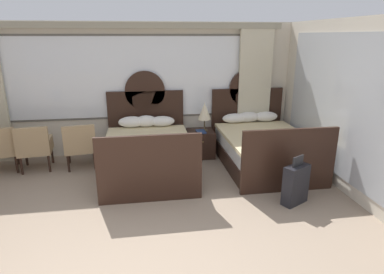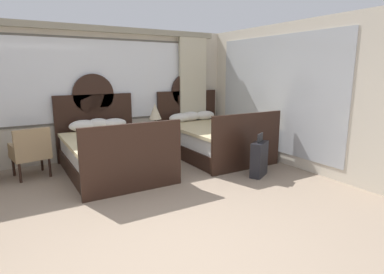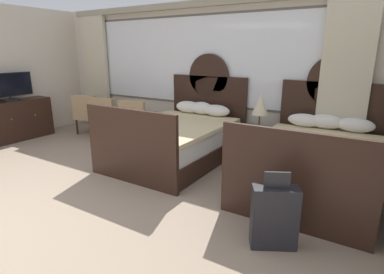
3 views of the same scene
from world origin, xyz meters
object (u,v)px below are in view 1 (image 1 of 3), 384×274
at_px(bed_near_mirror, 262,146).
at_px(suitcase_on_floor, 296,184).
at_px(nightstand_between_beds, 200,143).
at_px(armchair_by_window_centre, 35,146).
at_px(armchair_by_window_right, 0,148).
at_px(bed_near_window, 148,152).
at_px(book_on_nightstand, 201,131).
at_px(armchair_by_window_left, 80,144).
at_px(table_lamp_on_nightstand, 205,111).

bearing_deg(bed_near_mirror, suitcase_on_floor, -91.97).
bearing_deg(bed_near_mirror, nightstand_between_beds, 148.77).
height_order(armchair_by_window_centre, armchair_by_window_right, same).
bearing_deg(bed_near_window, book_on_nightstand, 27.26).
distance_m(bed_near_mirror, suitcase_on_floor, 1.55).
height_order(bed_near_mirror, book_on_nightstand, bed_near_mirror).
bearing_deg(bed_near_window, armchair_by_window_centre, 169.25).
xyz_separation_m(armchair_by_window_left, suitcase_on_floor, (3.41, -1.94, -0.17)).
bearing_deg(nightstand_between_beds, bed_near_mirror, -31.23).
relative_size(nightstand_between_beds, armchair_by_window_centre, 0.64).
bearing_deg(suitcase_on_floor, table_lamp_on_nightstand, 113.71).
bearing_deg(table_lamp_on_nightstand, armchair_by_window_left, -173.91).
distance_m(bed_near_mirror, armchair_by_window_left, 3.49).
relative_size(bed_near_mirror, book_on_nightstand, 8.68).
height_order(nightstand_between_beds, armchair_by_window_centre, armchair_by_window_centre).
relative_size(table_lamp_on_nightstand, armchair_by_window_left, 0.67).
xyz_separation_m(bed_near_mirror, armchair_by_window_centre, (-4.27, 0.39, 0.10)).
relative_size(nightstand_between_beds, book_on_nightstand, 2.17).
distance_m(bed_near_mirror, nightstand_between_beds, 1.29).
xyz_separation_m(book_on_nightstand, armchair_by_window_centre, (-3.16, -0.17, -0.09)).
xyz_separation_m(nightstand_between_beds, armchair_by_window_right, (-3.77, -0.27, 0.20)).
bearing_deg(bed_near_mirror, armchair_by_window_left, 173.53).
bearing_deg(armchair_by_window_right, armchair_by_window_left, -0.07).
bearing_deg(bed_near_mirror, armchair_by_window_right, 175.37).
bearing_deg(table_lamp_on_nightstand, suitcase_on_floor, -66.29).
xyz_separation_m(nightstand_between_beds, table_lamp_on_nightstand, (0.08, -0.01, 0.68)).
bearing_deg(bed_near_window, armchair_by_window_right, 171.56).
height_order(book_on_nightstand, armchair_by_window_right, armchair_by_window_right).
relative_size(armchair_by_window_left, armchair_by_window_right, 1.00).
bearing_deg(armchair_by_window_left, nightstand_between_beds, 6.60).
bearing_deg(armchair_by_window_centre, book_on_nightstand, 3.00).
distance_m(bed_near_mirror, armchair_by_window_right, 4.88).
xyz_separation_m(nightstand_between_beds, suitcase_on_floor, (1.05, -2.22, 0.03)).
xyz_separation_m(nightstand_between_beds, armchair_by_window_centre, (-3.17, -0.27, 0.20)).
height_order(table_lamp_on_nightstand, armchair_by_window_left, table_lamp_on_nightstand).
xyz_separation_m(armchair_by_window_right, suitcase_on_floor, (4.81, -1.94, -0.17)).
height_order(nightstand_between_beds, table_lamp_on_nightstand, table_lamp_on_nightstand).
bearing_deg(book_on_nightstand, table_lamp_on_nightstand, 46.64).
xyz_separation_m(bed_near_mirror, suitcase_on_floor, (-0.05, -1.55, -0.07)).
bearing_deg(armchair_by_window_right, armchair_by_window_centre, -0.21).
distance_m(nightstand_between_beds, book_on_nightstand, 0.31).
distance_m(bed_near_window, table_lamp_on_nightstand, 1.47).
distance_m(bed_near_window, armchair_by_window_right, 2.70).
distance_m(armchair_by_window_left, armchair_by_window_centre, 0.81).
height_order(bed_near_mirror, suitcase_on_floor, bed_near_mirror).
height_order(bed_near_mirror, armchair_by_window_right, bed_near_mirror).
relative_size(nightstand_between_beds, table_lamp_on_nightstand, 0.96).
distance_m(table_lamp_on_nightstand, armchair_by_window_centre, 3.30).
xyz_separation_m(bed_near_window, nightstand_between_beds, (1.10, 0.67, -0.11)).
height_order(bed_near_window, suitcase_on_floor, bed_near_window).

